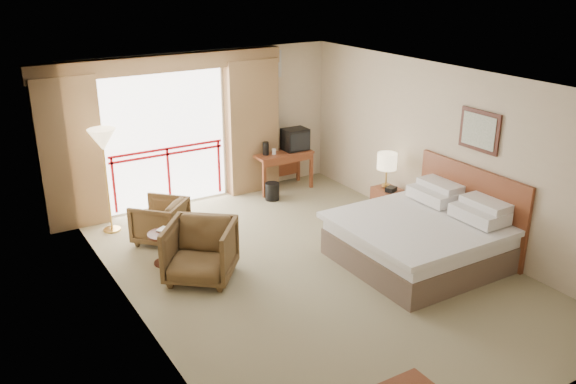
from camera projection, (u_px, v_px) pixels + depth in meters
floor at (312, 270)px, 8.72m from camera, size 7.00×7.00×0.00m
ceiling at (315, 82)px, 7.77m from camera, size 7.00×7.00×0.00m
wall_back at (207, 126)px, 11.04m from camera, size 5.00×0.00×5.00m
wall_front at (529, 294)px, 5.44m from camera, size 5.00×0.00×5.00m
wall_left at (133, 219)px, 7.03m from camera, size 0.00×7.00×7.00m
wall_right at (447, 153)px, 9.46m from camera, size 0.00×7.00×7.00m
balcony_door at (166, 140)px, 10.69m from camera, size 2.40×0.00×2.40m
balcony_railing at (168, 162)px, 10.81m from camera, size 2.09×0.03×1.02m
curtain_left at (71, 154)px, 9.77m from camera, size 1.00×0.26×2.50m
curtain_right at (252, 127)px, 11.37m from camera, size 1.00×0.26×2.50m
valance at (162, 63)px, 10.13m from camera, size 4.40×0.22×0.28m
hvac_vent at (269, 65)px, 11.30m from camera, size 0.50×0.04×0.50m
bed at (421, 238)px, 8.83m from camera, size 2.13×2.06×0.97m
headboard at (470, 208)px, 9.20m from camera, size 0.06×2.10×1.30m
framed_art at (479, 131)px, 8.79m from camera, size 0.04×0.72×0.60m
nightstand at (386, 203)px, 10.41m from camera, size 0.38×0.45×0.54m
table_lamp at (387, 162)px, 10.20m from camera, size 0.33×0.33×0.59m
phone at (391, 189)px, 10.16m from camera, size 0.22×0.19×0.08m
desk at (281, 160)px, 11.70m from camera, size 1.14×0.55×0.74m
tv at (295, 139)px, 11.67m from camera, size 0.46×0.37×0.42m
coffee_maker at (266, 149)px, 11.39m from camera, size 0.13×0.13×0.25m
cup at (274, 152)px, 11.44m from camera, size 0.09×0.09×0.11m
wastebasket at (272, 191)px, 11.25m from camera, size 0.32×0.32×0.33m
armchair_far at (162, 241)px, 9.64m from camera, size 1.04×1.04×0.68m
armchair_near at (202, 278)px, 8.50m from camera, size 1.26×1.27×0.83m
side_table at (164, 243)px, 8.79m from camera, size 0.44×0.44×0.48m
book at (163, 233)px, 8.73m from camera, size 0.29×0.31×0.02m
floor_lamp at (103, 144)px, 9.49m from camera, size 0.44×0.44×1.71m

